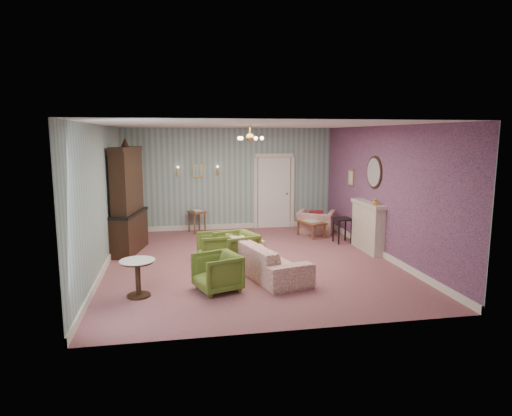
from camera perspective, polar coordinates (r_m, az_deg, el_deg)
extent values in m
plane|color=#97585C|center=(9.69, -0.74, -6.85)|extent=(7.00, 7.00, 0.00)
plane|color=white|center=(9.31, -0.78, 10.57)|extent=(7.00, 7.00, 0.00)
plane|color=gray|center=(12.83, -3.40, 3.71)|extent=(6.00, 0.00, 6.00)
plane|color=gray|center=(6.02, 4.88, -2.65)|extent=(6.00, 0.00, 6.00)
plane|color=gray|center=(9.37, -19.16, 1.15)|extent=(0.00, 7.00, 7.00)
plane|color=gray|center=(10.32, 15.90, 2.02)|extent=(0.00, 7.00, 7.00)
plane|color=#C06082|center=(10.32, 15.82, 2.02)|extent=(0.00, 7.00, 7.00)
imported|color=#5C6E26|center=(7.86, -4.99, -7.97)|extent=(0.86, 0.89, 0.73)
imported|color=#5C6E26|center=(9.26, -2.56, -5.11)|extent=(0.92, 0.95, 0.78)
imported|color=#5C6E26|center=(9.53, -5.25, -4.93)|extent=(0.72, 0.76, 0.72)
imported|color=#AA4450|center=(8.70, 1.31, -5.76)|extent=(1.20, 2.30, 0.86)
imported|color=#AA4450|center=(12.46, 7.69, -1.32)|extent=(1.14, 1.00, 0.84)
imported|color=gold|center=(10.28, 15.04, 0.81)|extent=(0.15, 0.15, 0.15)
cube|color=maroon|center=(12.29, 7.69, -1.17)|extent=(0.41, 0.28, 0.39)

